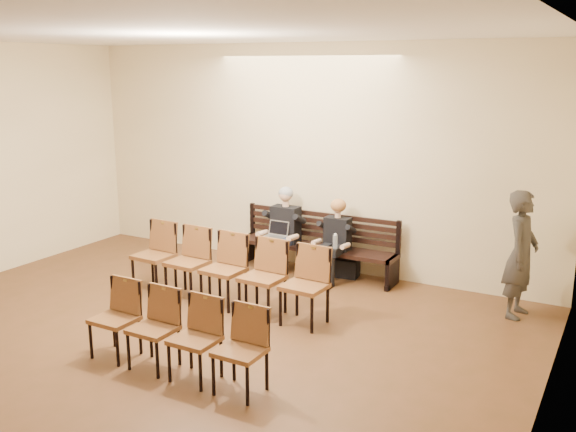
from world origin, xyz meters
name	(u,v)px	position (x,y,z in m)	size (l,w,h in m)	color
ground	(67,402)	(0.00, 0.00, 0.00)	(10.00, 10.00, 0.00)	brown
room_walls	(109,131)	(0.00, 0.79, 2.54)	(8.02, 10.01, 3.51)	beige
bench	(315,260)	(0.35, 4.65, 0.23)	(2.60, 0.90, 0.45)	black
seated_man	(283,231)	(-0.16, 4.53, 0.65)	(0.54, 0.75, 1.30)	black
seated_woman	(335,245)	(0.73, 4.53, 0.55)	(0.47, 0.65, 1.09)	black
laptop	(274,238)	(-0.19, 4.33, 0.57)	(0.34, 0.27, 0.25)	#B3B3B8
water_bottle	(335,249)	(0.85, 4.29, 0.56)	(0.07, 0.07, 0.23)	silver
bag	(346,268)	(0.83, 4.75, 0.14)	(0.38, 0.26, 0.28)	black
passerby	(522,245)	(3.40, 4.37, 0.95)	(0.69, 0.45, 1.89)	#34302A
chair_row_front	(223,270)	(-0.13, 2.86, 0.49)	(3.01, 0.54, 0.98)	brown
chair_row_back	(173,335)	(0.54, 0.98, 0.43)	(2.11, 0.47, 0.87)	brown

